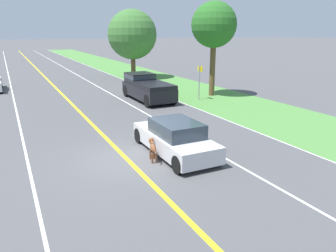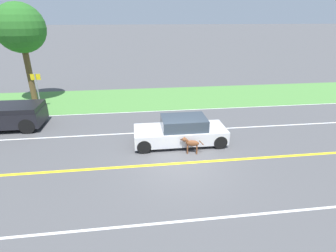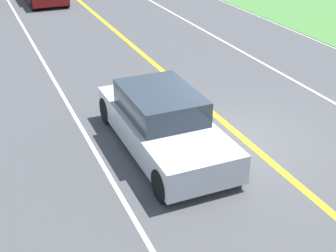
{
  "view_description": "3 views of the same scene",
  "coord_description": "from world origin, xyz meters",
  "px_view_note": "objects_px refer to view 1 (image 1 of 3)",
  "views": [
    {
      "loc": [
        -3.87,
        -11.47,
        4.83
      ],
      "look_at": [
        1.82,
        -0.03,
        1.1
      ],
      "focal_mm": 35.0,
      "sensor_mm": 36.0,
      "label": 1
    },
    {
      "loc": [
        -9.86,
        1.81,
        6.02
      ],
      "look_at": [
        1.69,
        0.33,
        1.1
      ],
      "focal_mm": 28.0,
      "sensor_mm": 36.0,
      "label": 2
    },
    {
      "loc": [
        5.67,
        8.5,
        5.54
      ],
      "look_at": [
        2.04,
        0.12,
        0.81
      ],
      "focal_mm": 50.0,
      "sensor_mm": 36.0,
      "label": 3
    }
  ],
  "objects_px": {
    "ego_car": "(175,138)",
    "pickup_truck": "(147,87)",
    "dog": "(153,147)",
    "street_sign": "(199,78)",
    "roadside_tree_right_far": "(132,35)",
    "roadside_tree_right_near": "(214,25)"
  },
  "relations": [
    {
      "from": "ego_car",
      "to": "pickup_truck",
      "type": "xyz_separation_m",
      "value": [
        3.2,
        10.49,
        0.27
      ]
    },
    {
      "from": "dog",
      "to": "street_sign",
      "type": "relative_size",
      "value": 0.44
    },
    {
      "from": "roadside_tree_right_far",
      "to": "street_sign",
      "type": "relative_size",
      "value": 2.8
    },
    {
      "from": "roadside_tree_right_near",
      "to": "dog",
      "type": "bearing_deg",
      "value": -133.19
    },
    {
      "from": "roadside_tree_right_near",
      "to": "roadside_tree_right_far",
      "type": "bearing_deg",
      "value": 99.25
    },
    {
      "from": "roadside_tree_right_near",
      "to": "street_sign",
      "type": "bearing_deg",
      "value": -150.93
    },
    {
      "from": "pickup_truck",
      "to": "roadside_tree_right_near",
      "type": "xyz_separation_m",
      "value": [
        5.08,
        -0.76,
        4.27
      ]
    },
    {
      "from": "pickup_truck",
      "to": "roadside_tree_right_near",
      "type": "relative_size",
      "value": 0.78
    },
    {
      "from": "street_sign",
      "to": "ego_car",
      "type": "bearing_deg",
      "value": -126.8
    },
    {
      "from": "roadside_tree_right_far",
      "to": "ego_car",
      "type": "bearing_deg",
      "value": -106.41
    },
    {
      "from": "roadside_tree_right_far",
      "to": "pickup_truck",
      "type": "bearing_deg",
      "value": -105.89
    },
    {
      "from": "ego_car",
      "to": "pickup_truck",
      "type": "bearing_deg",
      "value": 73.04
    },
    {
      "from": "pickup_truck",
      "to": "street_sign",
      "type": "relative_size",
      "value": 2.16
    },
    {
      "from": "dog",
      "to": "roadside_tree_right_far",
      "type": "relative_size",
      "value": 0.16
    },
    {
      "from": "ego_car",
      "to": "dog",
      "type": "distance_m",
      "value": 1.14
    },
    {
      "from": "dog",
      "to": "pickup_truck",
      "type": "distance_m",
      "value": 11.6
    },
    {
      "from": "dog",
      "to": "street_sign",
      "type": "bearing_deg",
      "value": 63.57
    },
    {
      "from": "roadside_tree_right_far",
      "to": "dog",
      "type": "bearing_deg",
      "value": -108.85
    },
    {
      "from": "dog",
      "to": "roadside_tree_right_near",
      "type": "bearing_deg",
      "value": 60.67
    },
    {
      "from": "ego_car",
      "to": "roadside_tree_right_far",
      "type": "bearing_deg",
      "value": 73.59
    },
    {
      "from": "ego_car",
      "to": "roadside_tree_right_near",
      "type": "height_order",
      "value": "roadside_tree_right_near"
    },
    {
      "from": "roadside_tree_right_near",
      "to": "ego_car",
      "type": "bearing_deg",
      "value": -130.41
    }
  ]
}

